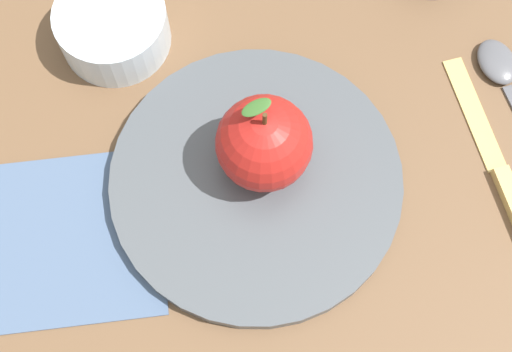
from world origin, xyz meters
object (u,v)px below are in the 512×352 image
knife (497,166)px  spoon (506,80)px  apple (264,143)px  side_bowl (112,25)px  linen_napkin (80,237)px  dinner_plate (256,181)px

knife → spoon: 0.09m
apple → knife: apple is taller
apple → side_bowl: bearing=7.8°
apple → side_bowl: size_ratio=0.92×
side_bowl → linen_napkin: bearing=135.7°
side_bowl → knife: side_bowl is taller
dinner_plate → apple: bearing=-62.5°
knife → linen_napkin: (0.18, 0.32, -0.00)m
side_bowl → spoon: side_bowl is taller
knife → spoon: spoon is taller
apple → side_bowl: (0.19, 0.03, -0.03)m
dinner_plate → knife: bearing=-124.8°
side_bowl → spoon: size_ratio=0.60×
side_bowl → dinner_plate: bearing=-176.8°
knife → linen_napkin: size_ratio=1.19×
side_bowl → knife: size_ratio=0.57×
apple → knife: 0.21m
linen_napkin → side_bowl: bearing=-44.3°
side_bowl → spoon: (-0.26, -0.25, -0.02)m
apple → linen_napkin: (0.05, 0.16, -0.05)m
apple → linen_napkin: bearing=73.1°
apple → spoon: 0.24m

